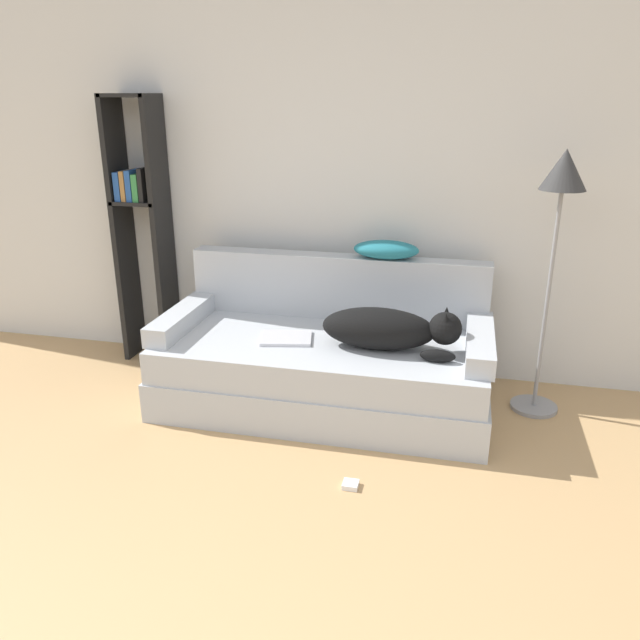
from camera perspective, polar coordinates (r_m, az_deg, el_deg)
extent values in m
cube|color=silver|center=(4.12, -1.05, 13.90)|extent=(7.34, 0.06, 2.70)
cube|color=#B2B7BC|center=(3.81, 0.34, -6.01)|extent=(1.94, 0.95, 0.24)
cube|color=#B2B7BC|center=(3.71, 0.31, -3.11)|extent=(1.90, 0.91, 0.19)
cube|color=#B2B7BC|center=(3.99, 1.63, 3.10)|extent=(1.90, 0.15, 0.40)
cube|color=#B2B7BC|center=(3.94, -12.46, 0.18)|extent=(0.15, 0.76, 0.12)
cube|color=#B2B7BC|center=(3.58, 14.42, -2.01)|extent=(0.15, 0.76, 0.12)
ellipsoid|color=black|center=(3.52, 5.34, -0.78)|extent=(0.64, 0.27, 0.24)
sphere|color=black|center=(3.48, 11.38, -0.77)|extent=(0.18, 0.18, 0.18)
cone|color=black|center=(3.41, 11.42, 0.02)|extent=(0.06, 0.06, 0.08)
cone|color=black|center=(3.51, 11.49, 0.57)|extent=(0.06, 0.06, 0.08)
ellipsoid|color=black|center=(3.41, 10.71, -3.24)|extent=(0.19, 0.07, 0.07)
cube|color=silver|center=(3.67, -3.09, -1.65)|extent=(0.33, 0.29, 0.02)
ellipsoid|color=teal|center=(3.87, 6.06, 6.42)|extent=(0.40, 0.22, 0.11)
cube|color=black|center=(4.51, -17.56, 7.66)|extent=(0.04, 0.26, 1.79)
cube|color=black|center=(4.37, -14.18, 7.60)|extent=(0.04, 0.26, 1.79)
cube|color=black|center=(4.35, -17.05, 19.06)|extent=(0.31, 0.26, 0.02)
cube|color=black|center=(4.40, -16.16, 10.36)|extent=(0.31, 0.26, 0.02)
cube|color=#234C93|center=(4.42, -17.50, 11.66)|extent=(0.04, 0.20, 0.19)
cube|color=olive|center=(4.40, -17.02, 11.72)|extent=(0.03, 0.20, 0.19)
cube|color=#234C93|center=(4.38, -16.54, 11.77)|extent=(0.04, 0.20, 0.20)
cube|color=#337F42|center=(4.36, -15.99, 11.63)|extent=(0.04, 0.20, 0.18)
cube|color=black|center=(4.33, -15.53, 11.90)|extent=(0.03, 0.20, 0.22)
cylinder|color=gray|center=(4.01, 18.93, -7.48)|extent=(0.27, 0.27, 0.02)
cylinder|color=gray|center=(3.76, 20.03, 1.39)|extent=(0.02, 0.02, 1.28)
cone|color=#333333|center=(3.61, 21.46, 12.69)|extent=(0.25, 0.25, 0.21)
cube|color=white|center=(3.11, 2.81, -14.80)|extent=(0.08, 0.08, 0.03)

